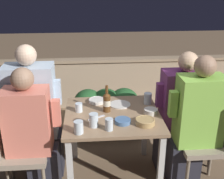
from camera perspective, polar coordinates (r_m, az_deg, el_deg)
ground_plane at (r=3.01m, az=0.10°, el=-17.15°), size 16.00×16.00×0.00m
parapet_wall at (r=4.35m, az=-1.81°, el=1.53°), size 9.00×0.18×0.75m
dining_table at (r=2.67m, az=0.11°, el=-6.89°), size 0.88×0.82×0.71m
planter_hedge at (r=3.53m, az=-1.14°, el=-4.18°), size 0.82×0.47×0.61m
chair_left_near at (r=2.68m, az=-19.95°, el=-9.98°), size 0.45×0.45×0.91m
person_coral_top at (r=2.59m, az=-15.74°, el=-8.64°), size 0.48×0.26×1.22m
chair_left_far at (r=2.92m, az=-18.87°, el=-7.06°), size 0.45×0.45×0.91m
person_blue_shirt at (r=2.81m, az=-15.22°, el=-4.69°), size 0.51×0.26×1.35m
chair_right_near at (r=2.83m, az=20.07°, el=-8.19°), size 0.45×0.45×0.91m
person_green_blouse at (r=2.70m, az=16.42°, el=-6.62°), size 0.49×0.26×1.29m
chair_right_far at (r=3.01m, az=17.18°, el=-5.87°), size 0.45×0.45×0.91m
person_purple_stripe at (r=2.91m, az=13.62°, el=-4.65°), size 0.51×0.26×1.26m
beer_bottle at (r=2.63m, az=-1.07°, el=-2.49°), size 0.07×0.07×0.26m
plate_0 at (r=2.80m, az=1.64°, el=-3.05°), size 0.21×0.21×0.01m
bowl_0 at (r=2.85m, az=-3.10°, el=-2.23°), size 0.16×0.16×0.03m
bowl_1 at (r=2.64m, az=7.86°, el=-4.37°), size 0.13×0.13×0.05m
bowl_2 at (r=2.45m, az=6.74°, el=-6.43°), size 0.17×0.17×0.05m
bowl_3 at (r=2.46m, az=2.17°, el=-6.38°), size 0.14×0.14×0.04m
glass_cup_0 at (r=2.39m, az=-3.75°, el=-6.25°), size 0.08×0.08×0.12m
glass_cup_1 at (r=2.82m, az=7.28°, el=-1.83°), size 0.08×0.08×0.11m
glass_cup_2 at (r=2.31m, az=-6.81°, el=-7.63°), size 0.08×0.08×0.11m
glass_cup_3 at (r=2.66m, az=-6.74°, el=-3.65°), size 0.07×0.07×0.09m
glass_cup_4 at (r=2.34m, az=-0.60°, el=-7.10°), size 0.07×0.07×0.10m
fork_0 at (r=2.55m, az=-3.18°, el=-5.75°), size 0.16×0.10×0.01m
potted_plant at (r=3.59m, az=18.80°, el=-3.98°), size 0.33×0.33×0.65m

